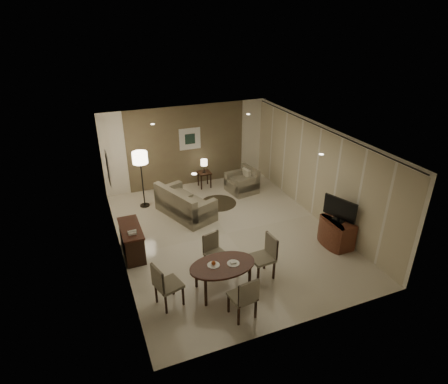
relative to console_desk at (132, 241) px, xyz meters
name	(u,v)px	position (x,y,z in m)	size (l,w,h in m)	color
room_shell	(221,182)	(2.49, 0.40, 0.98)	(5.50, 7.00, 2.70)	beige
taupe_accent	(187,146)	(2.49, 3.48, 0.98)	(3.96, 0.03, 2.70)	brown
curtain_wall	(316,174)	(5.17, 0.00, 0.95)	(0.08, 6.70, 2.58)	beige
curtain_rod	(322,127)	(5.17, 0.00, 2.27)	(0.03, 0.03, 6.80)	black
art_back_frame	(190,139)	(2.59, 3.46, 1.23)	(0.72, 0.03, 0.72)	silver
art_back_canvas	(190,139)	(2.59, 3.44, 1.23)	(0.34, 0.01, 0.34)	#192E24
art_left_frame	(108,168)	(-0.23, 1.20, 1.48)	(0.03, 0.60, 0.80)	silver
art_left_canvas	(109,168)	(-0.21, 1.20, 1.48)	(0.01, 0.46, 0.64)	gray
downlight_nl	(194,174)	(1.09, -1.80, 2.31)	(0.10, 0.10, 0.01)	white
downlight_nr	(321,154)	(3.89, -1.80, 2.31)	(0.10, 0.10, 0.01)	white
downlight_fl	(153,124)	(1.09, 1.80, 2.31)	(0.10, 0.10, 0.01)	white
downlight_fr	(248,114)	(3.89, 1.80, 2.31)	(0.10, 0.10, 0.01)	white
console_desk	(132,241)	(0.00, 0.00, 0.00)	(0.48, 1.20, 0.75)	#431E15
telephone	(132,232)	(0.00, -0.30, 0.43)	(0.20, 0.14, 0.09)	white
tv_cabinet	(337,232)	(4.89, -1.50, -0.03)	(0.48, 0.90, 0.70)	brown
flat_tv	(340,209)	(4.87, -1.50, 0.65)	(0.06, 0.88, 0.60)	black
dining_table	(223,277)	(1.55, -2.05, -0.04)	(1.41, 0.88, 0.66)	#431E15
chair_near	(242,296)	(1.63, -2.87, 0.10)	(0.46, 0.46, 0.96)	gray
chair_far	(216,254)	(1.66, -1.39, 0.08)	(0.44, 0.44, 0.91)	gray
chair_left	(169,284)	(0.40, -2.03, 0.12)	(0.48, 0.48, 0.99)	gray
chair_right	(262,258)	(2.53, -1.94, 0.13)	(0.48, 0.48, 1.00)	gray
plate_a	(214,265)	(1.37, -2.00, 0.29)	(0.26, 0.26, 0.02)	white
plate_b	(233,263)	(1.77, -2.10, 0.29)	(0.26, 0.26, 0.02)	white
fruit_apple	(213,263)	(1.37, -2.00, 0.35)	(0.09, 0.09, 0.09)	#B84515
napkin	(233,262)	(1.77, -2.10, 0.32)	(0.12, 0.08, 0.03)	white
round_rug	(218,203)	(2.91, 1.72, -0.37)	(1.11, 1.11, 0.01)	#3E3323
sofa	(185,201)	(1.77, 1.41, 0.05)	(0.91, 1.82, 0.86)	gray
armchair	(242,181)	(3.92, 2.21, 0.02)	(0.88, 0.83, 0.78)	gray
side_table	(204,179)	(2.91, 3.02, -0.11)	(0.42, 0.42, 0.53)	black
table_lamp	(204,165)	(2.91, 3.02, 0.41)	(0.22, 0.22, 0.50)	#FFEAC1
floor_lamp	(142,180)	(0.75, 2.40, 0.50)	(0.44, 0.44, 1.74)	#FFE5B7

